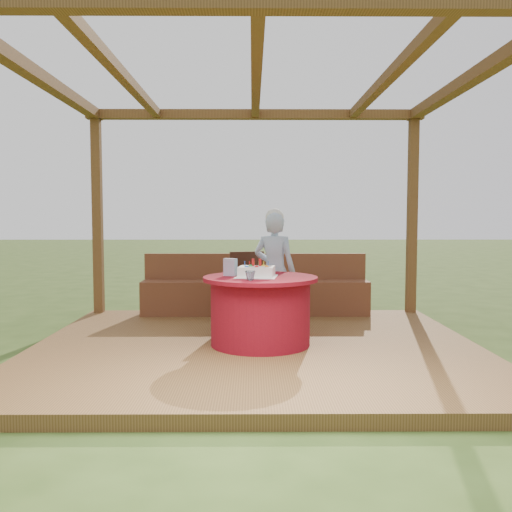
{
  "coord_description": "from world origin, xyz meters",
  "views": [
    {
      "loc": [
        -0.04,
        -5.46,
        1.4
      ],
      "look_at": [
        0.0,
        0.25,
        1.0
      ],
      "focal_mm": 38.0,
      "sensor_mm": 36.0,
      "label": 1
    }
  ],
  "objects": [
    {
      "name": "pergola",
      "position": [
        0.0,
        0.0,
        2.41
      ],
      "size": [
        4.5,
        4.0,
        2.72
      ],
      "color": "brown",
      "rests_on": "deck"
    },
    {
      "name": "elderly_woman",
      "position": [
        0.22,
        0.76,
        0.82
      ],
      "size": [
        0.57,
        0.47,
        1.39
      ],
      "color": "#91B1D8",
      "rests_on": "deck"
    },
    {
      "name": "deck",
      "position": [
        0.0,
        0.0,
        0.06
      ],
      "size": [
        4.5,
        4.0,
        0.12
      ],
      "primitive_type": "cube",
      "color": "brown",
      "rests_on": "ground"
    },
    {
      "name": "birthday_cake",
      "position": [
        0.0,
        -0.08,
        0.87
      ],
      "size": [
        0.45,
        0.45,
        0.18
      ],
      "color": "white",
      "rests_on": "table"
    },
    {
      "name": "gift_bag",
      "position": [
        -0.26,
        0.03,
        0.9
      ],
      "size": [
        0.14,
        0.12,
        0.18
      ],
      "primitive_type": "cube",
      "rotation": [
        0.0,
        0.0,
        -0.33
      ],
      "color": "#C57FAB",
      "rests_on": "table"
    },
    {
      "name": "ground",
      "position": [
        0.0,
        0.0,
        0.0
      ],
      "size": [
        60.0,
        60.0,
        0.0
      ],
      "primitive_type": "plane",
      "color": "#314818",
      "rests_on": "ground"
    },
    {
      "name": "drinking_glass",
      "position": [
        -0.06,
        -0.38,
        0.86
      ],
      "size": [
        0.12,
        0.12,
        0.09
      ],
      "primitive_type": "imported",
      "rotation": [
        0.0,
        0.0,
        -0.31
      ],
      "color": "white",
      "rests_on": "table"
    },
    {
      "name": "chair",
      "position": [
        -0.06,
        0.96,
        0.61
      ],
      "size": [
        0.55,
        0.55,
        0.88
      ],
      "color": "#381D11",
      "rests_on": "deck"
    },
    {
      "name": "table",
      "position": [
        0.04,
        -0.05,
        0.47
      ],
      "size": [
        1.15,
        1.15,
        0.69
      ],
      "color": "maroon",
      "rests_on": "deck"
    },
    {
      "name": "bench",
      "position": [
        0.0,
        1.72,
        0.38
      ],
      "size": [
        3.0,
        0.42,
        0.8
      ],
      "color": "brown",
      "rests_on": "deck"
    }
  ]
}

